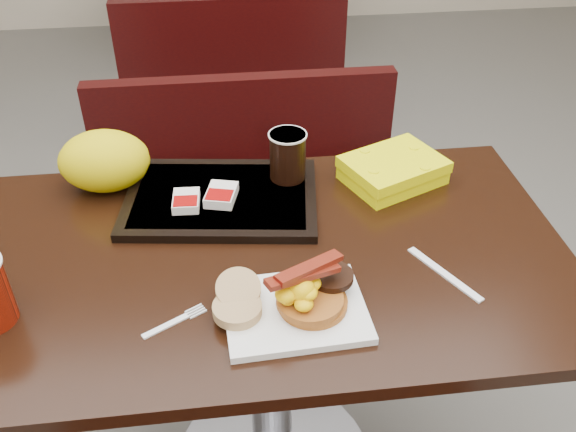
{
  "coord_description": "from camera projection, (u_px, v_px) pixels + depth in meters",
  "views": [
    {
      "loc": [
        -0.07,
        -0.95,
        1.55
      ],
      "look_at": [
        0.05,
        0.05,
        0.8
      ],
      "focal_mm": 39.12,
      "sensor_mm": 36.0,
      "label": 1
    }
  ],
  "objects": [
    {
      "name": "table_near",
      "position": [
        271.0,
        376.0,
        1.46
      ],
      "size": [
        1.2,
        0.7,
        0.75
      ],
      "primitive_type": null,
      "color": "black",
      "rests_on": "floor"
    },
    {
      "name": "bench_near_n",
      "position": [
        250.0,
        207.0,
        2.03
      ],
      "size": [
        1.0,
        0.46,
        0.72
      ],
      "primitive_type": null,
      "color": "black",
      "rests_on": "floor"
    },
    {
      "name": "table_far",
      "position": [
        225.0,
        10.0,
        3.54
      ],
      "size": [
        1.2,
        0.7,
        0.75
      ],
      "primitive_type": null,
      "color": "black",
      "rests_on": "floor"
    },
    {
      "name": "bench_far_s",
      "position": [
        231.0,
        61.0,
        2.99
      ],
      "size": [
        1.0,
        0.46,
        0.72
      ],
      "primitive_type": null,
      "color": "black",
      "rests_on": "floor"
    },
    {
      "name": "platter",
      "position": [
        295.0,
        310.0,
        1.1
      ],
      "size": [
        0.26,
        0.2,
        0.01
      ],
      "primitive_type": "cube",
      "rotation": [
        0.0,
        0.0,
        0.05
      ],
      "color": "white",
      "rests_on": "table_near"
    },
    {
      "name": "pancake_stack",
      "position": [
        313.0,
        300.0,
        1.09
      ],
      "size": [
        0.13,
        0.13,
        0.03
      ],
      "primitive_type": "cylinder",
      "rotation": [
        0.0,
        0.0,
        0.06
      ],
      "color": "#A5531B",
      "rests_on": "platter"
    },
    {
      "name": "sausage_patty",
      "position": [
        332.0,
        276.0,
        1.12
      ],
      "size": [
        0.1,
        0.1,
        0.01
      ],
      "primitive_type": "cylinder",
      "rotation": [
        0.0,
        0.0,
        0.32
      ],
      "color": "black",
      "rests_on": "pancake_stack"
    },
    {
      "name": "scrambled_eggs",
      "position": [
        301.0,
        291.0,
        1.06
      ],
      "size": [
        0.09,
        0.08,
        0.04
      ],
      "primitive_type": "ellipsoid",
      "rotation": [
        0.0,
        0.0,
        0.09
      ],
      "color": "#FFB605",
      "rests_on": "pancake_stack"
    },
    {
      "name": "bacon_strips",
      "position": [
        303.0,
        274.0,
        1.05
      ],
      "size": [
        0.15,
        0.11,
        0.01
      ],
      "primitive_type": null,
      "rotation": [
        0.0,
        0.0,
        0.42
      ],
      "color": "#4F0905",
      "rests_on": "scrambled_eggs"
    },
    {
      "name": "muffin_bottom",
      "position": [
        237.0,
        309.0,
        1.08
      ],
      "size": [
        0.1,
        0.1,
        0.02
      ],
      "primitive_type": "cylinder",
      "rotation": [
        0.0,
        0.0,
        0.2
      ],
      "color": "tan",
      "rests_on": "platter"
    },
    {
      "name": "muffin_top",
      "position": [
        238.0,
        289.0,
        1.1
      ],
      "size": [
        0.08,
        0.08,
        0.05
      ],
      "primitive_type": "cylinder",
      "rotation": [
        0.38,
        0.0,
        0.03
      ],
      "color": "tan",
      "rests_on": "platter"
    },
    {
      "name": "fork",
      "position": [
        165.0,
        326.0,
        1.08
      ],
      "size": [
        0.12,
        0.08,
        0.0
      ],
      "primitive_type": null,
      "rotation": [
        0.0,
        0.0,
        0.52
      ],
      "color": "white",
      "rests_on": "table_near"
    },
    {
      "name": "knife",
      "position": [
        444.0,
        274.0,
        1.19
      ],
      "size": [
        0.1,
        0.17,
        0.0
      ],
      "primitive_type": "cube",
      "rotation": [
        0.0,
        0.0,
        -1.08
      ],
      "color": "white",
      "rests_on": "table_near"
    },
    {
      "name": "condiment_syrup",
      "position": [
        247.0,
        229.0,
        1.29
      ],
      "size": [
        0.04,
        0.03,
        0.01
      ],
      "primitive_type": "cube",
      "rotation": [
        0.0,
        0.0,
        0.14
      ],
      "color": "#B35E07",
      "rests_on": "table_near"
    },
    {
      "name": "tray",
      "position": [
        221.0,
        198.0,
        1.37
      ],
      "size": [
        0.45,
        0.35,
        0.02
      ],
      "primitive_type": "cube",
      "rotation": [
        0.0,
        0.0,
        -0.13
      ],
      "color": "black",
      "rests_on": "table_near"
    },
    {
      "name": "hashbrown_sleeve_left",
      "position": [
        186.0,
        201.0,
        1.33
      ],
      "size": [
        0.06,
        0.08,
        0.02
      ],
      "primitive_type": "cube",
      "rotation": [
        0.0,
        0.0,
        -0.05
      ],
      "color": "silver",
      "rests_on": "tray"
    },
    {
      "name": "hashbrown_sleeve_right",
      "position": [
        221.0,
        195.0,
        1.35
      ],
      "size": [
        0.08,
        0.09,
        0.02
      ],
      "primitive_type": "cube",
      "rotation": [
        0.0,
        0.0,
        -0.26
      ],
      "color": "silver",
      "rests_on": "tray"
    },
    {
      "name": "coffee_cup_far",
      "position": [
        288.0,
        156.0,
        1.39
      ],
      "size": [
        0.08,
        0.08,
        0.11
      ],
      "primitive_type": "cylinder",
      "rotation": [
        0.0,
        0.0,
        -0.03
      ],
      "color": "black",
      "rests_on": "tray"
    },
    {
      "name": "clamshell",
      "position": [
        393.0,
        170.0,
        1.43
      ],
      "size": [
        0.26,
        0.23,
        0.06
      ],
      "primitive_type": "cube",
      "rotation": [
        0.0,
        0.0,
        0.42
      ],
      "color": "#F0ED04",
      "rests_on": "table_near"
    },
    {
      "name": "paper_bag",
      "position": [
        104.0,
        161.0,
        1.39
      ],
      "size": [
        0.23,
        0.2,
        0.14
      ],
      "primitive_type": "ellipsoid",
      "rotation": [
        0.0,
        0.0,
        0.28
      ],
      "color": "#FBE508",
      "rests_on": "table_near"
    }
  ]
}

